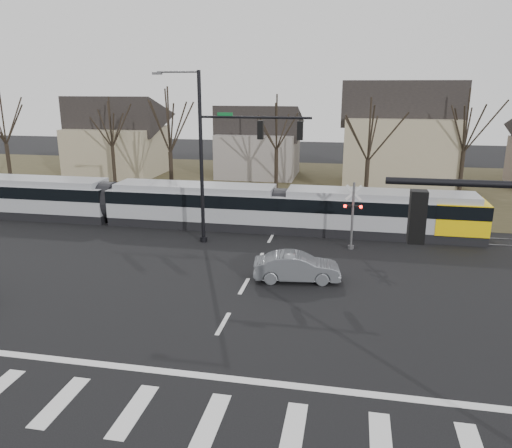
# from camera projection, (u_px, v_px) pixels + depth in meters

# --- Properties ---
(ground) EXTENTS (140.00, 140.00, 0.00)m
(ground) POSITION_uv_depth(u_px,v_px,m) (210.00, 348.00, 18.44)
(ground) COLOR black
(grass_verge) EXTENTS (140.00, 28.00, 0.01)m
(grass_verge) POSITION_uv_depth(u_px,v_px,m) (301.00, 184.00, 48.68)
(grass_verge) COLOR #38331E
(grass_verge) RESTS_ON ground
(crosswalk) EXTENTS (27.00, 2.60, 0.01)m
(crosswalk) POSITION_uv_depth(u_px,v_px,m) (172.00, 416.00, 14.66)
(crosswalk) COLOR silver
(crosswalk) RESTS_ON ground
(stop_line) EXTENTS (28.00, 0.35, 0.01)m
(stop_line) POSITION_uv_depth(u_px,v_px,m) (195.00, 375.00, 16.74)
(stop_line) COLOR silver
(stop_line) RESTS_ON ground
(lane_dashes) EXTENTS (0.18, 30.00, 0.01)m
(lane_dashes) POSITION_uv_depth(u_px,v_px,m) (276.00, 229.00, 33.56)
(lane_dashes) COLOR silver
(lane_dashes) RESTS_ON ground
(rail_pair) EXTENTS (90.00, 1.52, 0.06)m
(rail_pair) POSITION_uv_depth(u_px,v_px,m) (275.00, 230.00, 33.37)
(rail_pair) COLOR #59595E
(rail_pair) RESTS_ON ground
(tram) EXTENTS (37.97, 2.82, 2.88)m
(tram) POSITION_uv_depth(u_px,v_px,m) (193.00, 203.00, 34.21)
(tram) COLOR gray
(tram) RESTS_ON ground
(sedan) EXTENTS (2.66, 4.66, 1.40)m
(sedan) POSITION_uv_depth(u_px,v_px,m) (297.00, 267.00, 24.65)
(sedan) COLOR #5A5D63
(sedan) RESTS_ON ground
(signal_pole_far) EXTENTS (9.28, 0.44, 10.20)m
(signal_pole_far) POSITION_uv_depth(u_px,v_px,m) (227.00, 150.00, 29.16)
(signal_pole_far) COLOR black
(signal_pole_far) RESTS_ON ground
(rail_crossing_signal) EXTENTS (1.08, 0.36, 4.00)m
(rail_crossing_signal) POSITION_uv_depth(u_px,v_px,m) (352.00, 218.00, 29.10)
(rail_crossing_signal) COLOR #59595B
(rail_crossing_signal) RESTS_ON ground
(tree_row) EXTENTS (59.20, 7.20, 10.00)m
(tree_row) POSITION_uv_depth(u_px,v_px,m) (319.00, 140.00, 41.30)
(tree_row) COLOR black
(tree_row) RESTS_ON ground
(house_a) EXTENTS (9.72, 8.64, 8.60)m
(house_a) POSITION_uv_depth(u_px,v_px,m) (117.00, 133.00, 53.06)
(house_a) COLOR gray
(house_a) RESTS_ON ground
(house_b) EXTENTS (8.64, 7.56, 7.65)m
(house_b) POSITION_uv_depth(u_px,v_px,m) (258.00, 138.00, 52.32)
(house_b) COLOR gray
(house_b) RESTS_ON ground
(house_c) EXTENTS (10.80, 8.64, 10.10)m
(house_c) POSITION_uv_depth(u_px,v_px,m) (400.00, 131.00, 46.56)
(house_c) COLOR gray
(house_c) RESTS_ON ground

